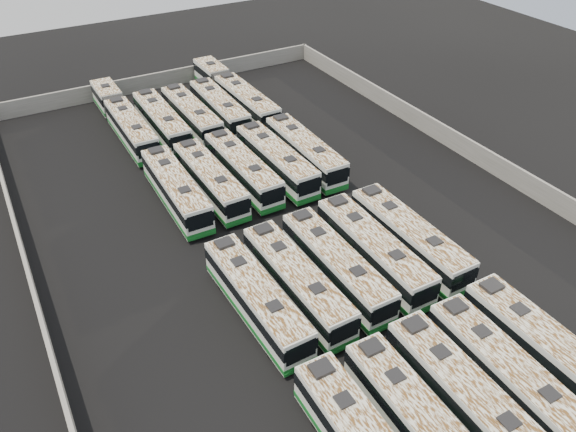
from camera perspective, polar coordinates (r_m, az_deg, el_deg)
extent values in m
plane|color=black|center=(51.04, 0.90, -0.95)|extent=(140.00, 140.00, 0.00)
cube|color=slate|center=(80.10, -12.60, 13.38)|extent=(45.20, 0.30, 2.20)
cube|color=slate|center=(62.95, 18.86, 5.87)|extent=(0.30, 73.20, 2.20)
cube|color=slate|center=(45.94, -24.17, -7.94)|extent=(0.30, 73.20, 2.20)
cube|color=black|center=(33.76, 5.73, -18.08)|extent=(0.99, 0.99, 0.14)
cube|color=black|center=(34.95, 3.41, -15.20)|extent=(1.36, 1.15, 0.27)
cylinder|color=black|center=(36.28, 2.75, -20.06)|extent=(0.30, 1.04, 1.04)
cylinder|color=black|center=(37.02, 5.85, -18.62)|extent=(0.30, 1.04, 1.04)
cube|color=silver|center=(35.40, 13.36, -20.04)|extent=(2.73, 12.23, 2.79)
cube|color=black|center=(35.03, 13.47, -19.61)|extent=(2.79, 12.29, 0.93)
cube|color=silver|center=(34.25, 13.70, -18.68)|extent=(2.68, 11.98, 0.07)
cube|color=black|center=(35.29, 10.87, -15.64)|extent=(0.98, 0.98, 0.14)
cube|color=black|center=(36.42, 8.50, -13.04)|extent=(1.34, 1.14, 0.26)
cylinder|color=black|center=(37.56, 7.82, -17.73)|extent=(0.30, 1.02, 1.02)
cylinder|color=black|center=(38.47, 10.58, -16.36)|extent=(0.30, 1.02, 1.02)
cube|color=silver|center=(37.05, 17.80, -17.46)|extent=(2.77, 12.68, 2.90)
cube|color=#136722|center=(37.88, 17.50, -18.44)|extent=(2.82, 12.73, 0.44)
cube|color=black|center=(36.68, 17.94, -17.01)|extent=(2.83, 12.74, 0.97)
cube|color=silver|center=(35.92, 18.24, -16.03)|extent=(2.71, 12.42, 0.07)
cube|color=black|center=(34.92, 21.56, -18.81)|extent=(1.01, 1.01, 0.15)
cube|color=black|center=(36.94, 15.26, -13.15)|extent=(1.01, 1.01, 0.15)
cube|color=black|center=(38.06, 12.75, -10.70)|extent=(1.38, 1.17, 0.27)
cylinder|color=black|center=(39.09, 12.06, -15.45)|extent=(0.31, 1.06, 1.05)
cylinder|color=black|center=(40.20, 14.63, -14.08)|extent=(0.31, 1.06, 1.05)
cube|color=silver|center=(39.08, 21.46, -14.98)|extent=(2.85, 12.43, 2.84)
cube|color=#136722|center=(39.85, 21.12, -15.94)|extent=(2.90, 12.48, 0.43)
cube|color=black|center=(38.73, 21.61, -14.53)|extent=(2.92, 12.49, 0.95)
cube|color=silver|center=(38.03, 21.94, -13.57)|extent=(2.80, 12.18, 0.07)
cube|color=black|center=(37.08, 25.06, -16.04)|extent=(1.00, 1.00, 0.14)
cube|color=black|center=(39.00, 19.10, -10.99)|extent=(1.00, 1.00, 0.14)
cube|color=black|center=(40.05, 16.68, -8.79)|extent=(1.37, 1.16, 0.27)
cylinder|color=black|center=(39.52, 26.45, -18.99)|extent=(0.31, 1.04, 1.03)
cylinder|color=black|center=(40.92, 15.99, -13.26)|extent=(0.31, 1.04, 1.03)
cylinder|color=black|center=(42.13, 18.27, -12.03)|extent=(0.31, 1.04, 1.03)
cube|color=silver|center=(41.34, 24.90, -12.54)|extent=(2.71, 12.76, 2.92)
cube|color=#136722|center=(42.09, 24.53, -13.52)|extent=(2.76, 12.81, 0.45)
cube|color=black|center=(41.01, 25.07, -12.08)|extent=(2.77, 12.82, 0.98)
cube|color=silver|center=(40.32, 25.43, -11.10)|extent=(2.65, 12.51, 0.07)
cube|color=black|center=(41.23, 22.51, -8.72)|extent=(1.01, 1.01, 0.15)
cube|color=black|center=(42.23, 20.00, -6.68)|extent=(1.39, 1.17, 0.28)
cylinder|color=black|center=(42.98, 19.37, -11.11)|extent=(0.30, 1.06, 1.06)
cylinder|color=black|center=(44.38, 21.42, -9.90)|extent=(0.30, 1.06, 1.06)
cube|color=silver|center=(41.34, -3.23, -8.35)|extent=(2.85, 12.39, 2.83)
cube|color=#136722|center=(42.06, -3.18, -9.36)|extent=(2.90, 12.44, 0.43)
cube|color=black|center=(41.01, -3.25, -7.88)|extent=(2.91, 12.45, 0.95)
cube|color=black|center=(37.39, 1.34, -13.67)|extent=(2.26, 0.11, 1.49)
cube|color=#136722|center=(38.60, 1.31, -15.19)|extent=(2.57, 0.16, 0.29)
cube|color=silver|center=(40.35, -3.30, -6.87)|extent=(2.79, 12.14, 0.07)
cube|color=black|center=(38.54, -1.38, -9.12)|extent=(1.00, 1.00, 0.14)
cube|color=black|center=(42.12, -5.04, -4.60)|extent=(1.00, 1.00, 0.14)
cube|color=black|center=(43.85, -6.48, -2.75)|extent=(1.36, 1.16, 0.27)
cylinder|color=black|center=(39.50, -1.85, -13.67)|extent=(0.31, 1.03, 1.03)
cylinder|color=black|center=(40.22, 0.96, -12.46)|extent=(0.31, 1.03, 1.03)
cylinder|color=black|center=(44.51, -6.84, -6.92)|extent=(0.31, 1.03, 1.03)
cylinder|color=black|center=(45.15, -4.30, -5.99)|extent=(0.31, 1.03, 1.03)
cube|color=silver|center=(42.55, 0.91, -6.70)|extent=(2.83, 12.45, 2.84)
cube|color=#136722|center=(43.26, 0.90, -7.72)|extent=(2.88, 12.50, 0.43)
cube|color=black|center=(42.23, 0.91, -6.23)|extent=(2.89, 12.51, 0.95)
cube|color=black|center=(38.70, 5.80, -11.67)|extent=(2.27, 0.11, 1.50)
cube|color=#136722|center=(39.88, 5.66, -13.21)|extent=(2.59, 0.15, 0.29)
cube|color=silver|center=(41.58, 0.93, -5.23)|extent=(2.77, 12.20, 0.07)
cube|color=black|center=(39.81, 2.98, -7.33)|extent=(1.00, 1.00, 0.14)
cube|color=black|center=(43.32, -0.95, -3.09)|extent=(1.00, 1.00, 0.14)
cube|color=black|center=(45.01, -2.51, -1.33)|extent=(1.37, 1.16, 0.27)
cylinder|color=black|center=(40.66, 2.50, -11.81)|extent=(0.31, 1.04, 1.03)
cylinder|color=black|center=(41.55, 5.11, -10.63)|extent=(0.31, 1.04, 1.03)
cylinder|color=black|center=(45.57, -2.90, -5.45)|extent=(0.31, 1.04, 1.03)
cylinder|color=black|center=(46.37, -0.49, -4.54)|extent=(0.31, 1.04, 1.03)
cube|color=silver|center=(44.09, 4.91, -5.06)|extent=(2.62, 12.41, 2.84)
cube|color=#136722|center=(44.77, 4.85, -6.06)|extent=(2.67, 12.46, 0.43)
cube|color=black|center=(43.78, 4.94, -4.59)|extent=(2.68, 12.47, 0.95)
cube|color=black|center=(40.33, 9.89, -9.67)|extent=(2.27, 0.07, 1.50)
cube|color=#136722|center=(41.46, 9.67, -11.21)|extent=(2.58, 0.11, 0.29)
cube|color=silver|center=(43.16, 5.01, -3.60)|extent=(2.57, 12.16, 0.07)
cube|color=black|center=(41.43, 7.11, -5.56)|extent=(0.98, 0.98, 0.14)
cube|color=black|center=(44.85, 3.09, -1.58)|extent=(0.98, 0.98, 0.14)
cube|color=black|center=(46.51, 1.47, 0.08)|extent=(1.35, 1.14, 0.27)
cylinder|color=black|center=(42.15, 6.58, -9.90)|extent=(0.29, 1.03, 1.03)
cylinder|color=black|center=(43.17, 9.01, -8.81)|extent=(0.29, 1.03, 1.03)
cylinder|color=black|center=(46.97, 1.03, -3.93)|extent=(0.29, 1.03, 1.03)
cylinder|color=black|center=(47.89, 3.32, -3.09)|extent=(0.29, 1.03, 1.03)
cube|color=silver|center=(45.79, 8.64, -3.49)|extent=(2.77, 12.78, 2.92)
cube|color=#136722|center=(46.47, 8.53, -4.51)|extent=(2.82, 12.83, 0.45)
cube|color=black|center=(45.49, 8.69, -3.02)|extent=(2.83, 12.84, 0.98)
cube|color=black|center=(42.05, 13.83, -7.90)|extent=(2.34, 0.08, 1.54)
cube|color=#136722|center=(43.16, 13.53, -9.47)|extent=(2.66, 0.12, 0.30)
cube|color=silver|center=(44.87, 8.81, -2.01)|extent=(2.71, 12.52, 0.07)
cube|color=black|center=(43.15, 11.01, -3.89)|extent=(1.02, 1.02, 0.15)
cube|color=black|center=(46.58, 6.80, -0.07)|extent=(1.02, 1.02, 0.15)
cube|color=black|center=(48.24, 5.09, 1.54)|extent=(1.39, 1.18, 0.28)
cylinder|color=black|center=(43.77, 10.43, -8.22)|extent=(0.31, 1.07, 1.06)
cylinder|color=black|center=(44.95, 12.74, -7.17)|extent=(0.31, 1.07, 1.06)
cylinder|color=black|center=(48.61, 4.61, -2.45)|extent=(0.31, 1.07, 1.06)
cylinder|color=black|center=(49.67, 6.82, -1.66)|extent=(0.31, 1.07, 1.06)
cube|color=silver|center=(47.64, 12.16, -2.19)|extent=(2.69, 12.75, 2.92)
cube|color=#136722|center=(48.29, 12.01, -3.19)|extent=(2.74, 12.80, 0.45)
cube|color=black|center=(47.36, 12.23, -1.73)|extent=(2.75, 12.81, 0.98)
cube|color=black|center=(44.12, 17.49, -6.23)|extent=(2.34, 0.07, 1.54)
cube|color=#136722|center=(45.18, 17.13, -7.77)|extent=(2.65, 0.11, 0.30)
cube|color=silver|center=(46.76, 12.39, -0.75)|extent=(2.64, 12.49, 0.07)
cube|color=black|center=(45.14, 14.66, -2.47)|extent=(1.01, 1.01, 0.15)
cube|color=black|center=(48.37, 10.30, 1.07)|extent=(1.01, 1.01, 0.15)
cube|color=black|center=(49.95, 8.52, 2.57)|extent=(1.38, 1.17, 0.28)
cylinder|color=black|center=(45.64, 14.11, -6.63)|extent=(0.30, 1.06, 1.06)
cylinder|color=black|center=(46.96, 16.19, -5.64)|extent=(0.30, 1.06, 1.06)
cylinder|color=black|center=(50.23, 8.05, -1.29)|extent=(0.30, 1.06, 1.06)
cylinder|color=black|center=(51.43, 10.09, -0.53)|extent=(0.30, 1.06, 1.06)
cube|color=silver|center=(53.67, -11.30, 2.65)|extent=(2.76, 12.54, 2.87)
cube|color=#136722|center=(54.23, -11.18, 1.72)|extent=(2.81, 12.59, 0.44)
cube|color=black|center=(53.41, -11.36, 3.08)|extent=(2.82, 12.60, 0.96)
cube|color=black|center=(48.49, -8.90, -0.54)|extent=(2.29, 0.09, 1.51)
cube|color=#136722|center=(49.44, -8.73, -2.03)|extent=(2.61, 0.13, 0.29)
cube|color=silver|center=(52.90, -11.49, 3.98)|extent=(2.71, 12.29, 0.07)
cube|color=black|center=(50.59, -10.48, 2.66)|extent=(1.00, 1.00, 0.15)
cube|color=black|center=(55.14, -12.44, 5.38)|extent=(1.00, 1.00, 0.15)
cube|color=black|center=(57.24, -13.24, 6.51)|extent=(1.37, 1.16, 0.27)
cylinder|color=black|center=(50.95, -10.83, -1.03)|extent=(0.30, 1.05, 1.04)
cylinder|color=black|center=(51.47, -8.50, -0.33)|extent=(0.30, 1.05, 1.04)
cylinder|color=black|center=(57.41, -13.53, 3.18)|extent=(0.30, 1.05, 1.04)
cylinder|color=black|center=(57.87, -11.44, 3.78)|extent=(0.30, 1.05, 1.04)
cube|color=silver|center=(54.63, -7.91, 3.64)|extent=(2.76, 12.29, 2.81)
cube|color=#136722|center=(55.17, -7.82, 2.73)|extent=(2.81, 12.34, 0.43)
cube|color=black|center=(54.38, -7.95, 4.05)|extent=(2.82, 12.35, 0.94)
cube|color=black|center=(49.70, -5.07, 0.73)|extent=(2.25, 0.10, 1.48)
cube|color=#136722|center=(50.61, -4.98, -0.71)|extent=(2.55, 0.14, 0.29)
cube|color=silver|center=(53.88, -8.03, 4.93)|extent=(2.71, 12.04, 0.07)
cube|color=black|center=(51.69, -6.84, 3.72)|extent=(0.99, 0.99, 0.14)
cube|color=black|center=(56.03, -9.16, 6.22)|extent=(0.99, 0.99, 0.14)
cube|color=black|center=(58.03, -10.11, 7.27)|extent=(1.35, 1.15, 0.27)
cylinder|color=black|center=(51.94, -7.15, 0.17)|extent=(0.30, 1.03, 1.02)
cylinder|color=black|center=(52.64, -4.99, 0.87)|extent=(0.30, 1.03, 1.02)
cylinder|color=black|center=(58.11, -10.36, 4.05)|extent=(0.30, 1.03, 1.02)
cylinder|color=black|center=(58.74, -8.39, 4.64)|extent=(0.30, 1.03, 1.02)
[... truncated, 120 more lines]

